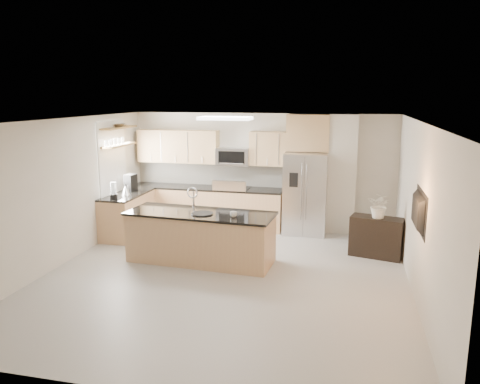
% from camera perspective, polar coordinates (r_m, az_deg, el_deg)
% --- Properties ---
extents(floor, '(6.50, 6.50, 0.00)m').
position_cam_1_polar(floor, '(8.01, -1.87, -10.23)').
color(floor, '#A4A19C').
rests_on(floor, ground).
extents(ceiling, '(6.00, 6.50, 0.02)m').
position_cam_1_polar(ceiling, '(7.44, -2.00, 8.67)').
color(ceiling, silver).
rests_on(ceiling, wall_back).
extents(wall_back, '(6.00, 0.02, 2.60)m').
position_cam_1_polar(wall_back, '(10.74, 2.59, 2.63)').
color(wall_back, beige).
rests_on(wall_back, floor).
extents(wall_front, '(6.00, 0.02, 2.60)m').
position_cam_1_polar(wall_front, '(4.69, -12.45, -9.74)').
color(wall_front, beige).
rests_on(wall_front, floor).
extents(wall_left, '(0.02, 6.50, 2.60)m').
position_cam_1_polar(wall_left, '(8.87, -20.98, -0.07)').
color(wall_left, beige).
rests_on(wall_left, floor).
extents(wall_right, '(0.02, 6.50, 2.60)m').
position_cam_1_polar(wall_right, '(7.45, 20.98, -2.23)').
color(wall_right, beige).
rests_on(wall_right, floor).
extents(back_counter, '(3.55, 0.66, 1.44)m').
position_cam_1_polar(back_counter, '(10.88, -4.12, -1.70)').
color(back_counter, tan).
rests_on(back_counter, floor).
extents(left_counter, '(0.66, 1.50, 0.92)m').
position_cam_1_polar(left_counter, '(10.45, -13.52, -2.64)').
color(left_counter, tan).
rests_on(left_counter, floor).
extents(range, '(0.76, 0.64, 1.14)m').
position_cam_1_polar(range, '(10.71, -0.94, -1.89)').
color(range, black).
rests_on(range, floor).
extents(upper_cabinets, '(3.50, 0.33, 0.75)m').
position_cam_1_polar(upper_cabinets, '(10.82, -4.38, 5.49)').
color(upper_cabinets, tan).
rests_on(upper_cabinets, wall_back).
extents(microwave, '(0.76, 0.40, 0.40)m').
position_cam_1_polar(microwave, '(10.62, -0.80, 4.34)').
color(microwave, '#BEBDC0').
rests_on(microwave, upper_cabinets).
extents(refrigerator, '(0.92, 0.78, 1.78)m').
position_cam_1_polar(refrigerator, '(10.30, 7.98, -0.17)').
color(refrigerator, '#BEBDC0').
rests_on(refrigerator, floor).
extents(partition_column, '(0.60, 0.30, 2.60)m').
position_cam_1_polar(partition_column, '(10.41, 12.33, 2.09)').
color(partition_column, beige).
rests_on(partition_column, floor).
extents(window, '(0.04, 1.15, 1.65)m').
position_cam_1_polar(window, '(10.36, -15.33, 3.85)').
color(window, white).
rests_on(window, wall_left).
extents(shelf_lower, '(0.30, 1.20, 0.04)m').
position_cam_1_polar(shelf_lower, '(10.36, -14.54, 5.56)').
color(shelf_lower, olive).
rests_on(shelf_lower, wall_left).
extents(shelf_upper, '(0.30, 1.20, 0.04)m').
position_cam_1_polar(shelf_upper, '(10.33, -14.64, 7.60)').
color(shelf_upper, olive).
rests_on(shelf_upper, wall_left).
extents(ceiling_fixture, '(1.00, 0.50, 0.06)m').
position_cam_1_polar(ceiling_fixture, '(9.09, -1.80, 8.98)').
color(ceiling_fixture, white).
rests_on(ceiling_fixture, ceiling).
extents(island, '(2.72, 1.13, 1.35)m').
position_cam_1_polar(island, '(8.59, -4.80, -5.46)').
color(island, tan).
rests_on(island, floor).
extents(credenza, '(1.02, 0.62, 0.76)m').
position_cam_1_polar(credenza, '(9.19, 16.29, -5.28)').
color(credenza, black).
rests_on(credenza, floor).
extents(cup, '(0.16, 0.16, 0.10)m').
position_cam_1_polar(cup, '(8.11, -0.81, -2.73)').
color(cup, white).
rests_on(cup, island).
extents(platter, '(0.49, 0.49, 0.02)m').
position_cam_1_polar(platter, '(8.34, -4.63, -2.63)').
color(platter, black).
rests_on(platter, island).
extents(blender, '(0.15, 0.15, 0.35)m').
position_cam_1_polar(blender, '(9.82, -15.18, 0.03)').
color(blender, black).
rests_on(blender, left_counter).
extents(kettle, '(0.19, 0.19, 0.24)m').
position_cam_1_polar(kettle, '(10.18, -13.79, 0.22)').
color(kettle, '#BEBDC0').
rests_on(kettle, left_counter).
extents(coffee_maker, '(0.24, 0.28, 0.38)m').
position_cam_1_polar(coffee_maker, '(10.53, -13.21, 1.05)').
color(coffee_maker, black).
rests_on(coffee_maker, left_counter).
extents(bowl, '(0.42, 0.42, 0.08)m').
position_cam_1_polar(bowl, '(10.40, -14.44, 7.96)').
color(bowl, '#BEBDC0').
rests_on(bowl, shelf_upper).
extents(flower_vase, '(0.80, 0.75, 0.73)m').
position_cam_1_polar(flower_vase, '(8.95, 16.73, -0.83)').
color(flower_vase, beige).
rests_on(flower_vase, credenza).
extents(television, '(0.14, 1.08, 0.62)m').
position_cam_1_polar(television, '(7.23, 20.51, -2.19)').
color(television, black).
rests_on(television, wall_right).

